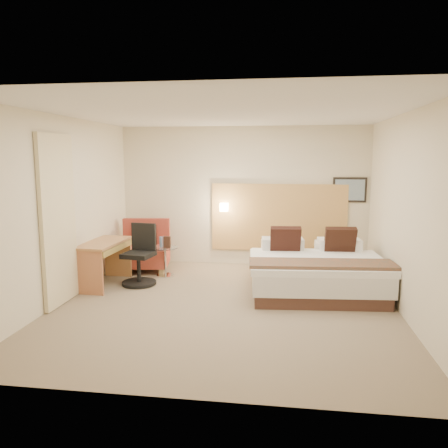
# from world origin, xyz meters

# --- Properties ---
(floor) EXTENTS (4.80, 5.00, 0.02)m
(floor) POSITION_xyz_m (0.00, 0.00, -0.01)
(floor) COLOR #786751
(floor) RESTS_ON ground
(ceiling) EXTENTS (4.80, 5.00, 0.02)m
(ceiling) POSITION_xyz_m (0.00, 0.00, 2.71)
(ceiling) COLOR silver
(ceiling) RESTS_ON floor
(wall_back) EXTENTS (4.80, 0.02, 2.70)m
(wall_back) POSITION_xyz_m (0.00, 2.51, 1.35)
(wall_back) COLOR beige
(wall_back) RESTS_ON floor
(wall_front) EXTENTS (4.80, 0.02, 2.70)m
(wall_front) POSITION_xyz_m (0.00, -2.51, 1.35)
(wall_front) COLOR beige
(wall_front) RESTS_ON floor
(wall_left) EXTENTS (0.02, 5.00, 2.70)m
(wall_left) POSITION_xyz_m (-2.41, 0.00, 1.35)
(wall_left) COLOR beige
(wall_left) RESTS_ON floor
(wall_right) EXTENTS (0.02, 5.00, 2.70)m
(wall_right) POSITION_xyz_m (2.41, 0.00, 1.35)
(wall_right) COLOR beige
(wall_right) RESTS_ON floor
(headboard_panel) EXTENTS (2.60, 0.04, 1.30)m
(headboard_panel) POSITION_xyz_m (0.70, 2.47, 0.95)
(headboard_panel) COLOR #BC8949
(headboard_panel) RESTS_ON wall_back
(art_frame) EXTENTS (0.62, 0.03, 0.47)m
(art_frame) POSITION_xyz_m (2.02, 2.48, 1.50)
(art_frame) COLOR black
(art_frame) RESTS_ON wall_back
(art_canvas) EXTENTS (0.54, 0.01, 0.39)m
(art_canvas) POSITION_xyz_m (2.02, 2.46, 1.50)
(art_canvas) COLOR #768EA3
(art_canvas) RESTS_ON wall_back
(lamp_arm) EXTENTS (0.02, 0.12, 0.02)m
(lamp_arm) POSITION_xyz_m (-0.35, 2.42, 1.15)
(lamp_arm) COLOR silver
(lamp_arm) RESTS_ON wall_back
(lamp_shade) EXTENTS (0.15, 0.15, 0.15)m
(lamp_shade) POSITION_xyz_m (-0.35, 2.36, 1.15)
(lamp_shade) COLOR #FFEDC6
(lamp_shade) RESTS_ON wall_back
(curtain) EXTENTS (0.06, 0.90, 2.42)m
(curtain) POSITION_xyz_m (-2.36, -0.25, 1.22)
(curtain) COLOR beige
(curtain) RESTS_ON wall_left
(bottle_a) EXTENTS (0.06, 0.06, 0.19)m
(bottle_a) POSITION_xyz_m (-1.36, 1.42, 0.62)
(bottle_a) COLOR #7B95BF
(bottle_a) RESTS_ON side_table
(bottle_b) EXTENTS (0.06, 0.06, 0.19)m
(bottle_b) POSITION_xyz_m (-1.31, 1.48, 0.62)
(bottle_b) COLOR #94C6E5
(bottle_b) RESTS_ON side_table
(menu_folder) EXTENTS (0.13, 0.06, 0.21)m
(menu_folder) POSITION_xyz_m (-1.23, 1.37, 0.63)
(menu_folder) COLOR #3D2219
(menu_folder) RESTS_ON side_table
(bed) EXTENTS (2.17, 2.13, 0.99)m
(bed) POSITION_xyz_m (1.30, 0.91, 0.32)
(bed) COLOR #452A22
(bed) RESTS_ON floor
(lounge_chair) EXTENTS (1.00, 0.90, 0.94)m
(lounge_chair) POSITION_xyz_m (-1.79, 1.81, 0.37)
(lounge_chair) COLOR #A2704C
(lounge_chair) RESTS_ON floor
(side_table) EXTENTS (0.53, 0.53, 0.52)m
(side_table) POSITION_xyz_m (-1.28, 1.41, 0.29)
(side_table) COLOR silver
(side_table) RESTS_ON floor
(desk) EXTENTS (0.60, 1.20, 0.73)m
(desk) POSITION_xyz_m (-2.11, 0.73, 0.58)
(desk) COLOR #A66E41
(desk) RESTS_ON floor
(desk_chair) EXTENTS (0.65, 0.65, 1.00)m
(desk_chair) POSITION_xyz_m (-1.56, 0.87, 0.41)
(desk_chair) COLOR black
(desk_chair) RESTS_ON floor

